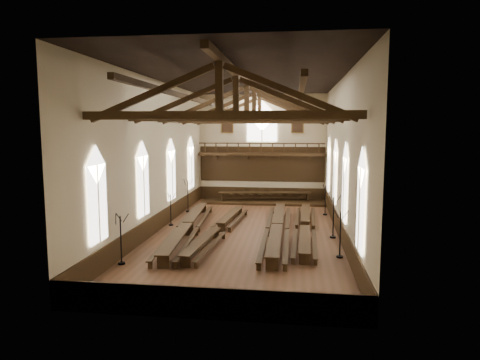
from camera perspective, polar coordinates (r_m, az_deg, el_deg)
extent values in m
plane|color=brown|center=(28.45, 0.87, -7.02)|extent=(26.00, 26.00, 0.00)
plane|color=#C1B292|center=(40.59, 2.94, 4.33)|extent=(12.00, 0.00, 12.00)
plane|color=#C1B292|center=(14.88, -4.71, -0.34)|extent=(12.00, 0.00, 12.00)
plane|color=#C1B292|center=(28.95, -11.02, 3.13)|extent=(0.00, 26.00, 26.00)
plane|color=#C1B292|center=(27.65, 13.36, 2.89)|extent=(0.00, 26.00, 26.00)
plane|color=black|center=(27.77, 0.91, 13.43)|extent=(26.00, 26.00, 0.00)
cube|color=#30200E|center=(40.99, 2.90, -1.83)|extent=(11.90, 0.08, 1.20)
cube|color=#30200E|center=(16.08, -4.52, -16.07)|extent=(11.90, 0.08, 1.20)
cube|color=#30200E|center=(29.56, -10.74, -5.41)|extent=(0.08, 25.90, 1.20)
cube|color=#30200E|center=(28.29, 13.02, -6.03)|extent=(0.08, 25.90, 1.20)
cube|color=white|center=(20.80, -18.44, -3.03)|extent=(0.05, 1.80, 3.60)
cube|color=white|center=(20.57, -18.63, 1.91)|extent=(0.05, 1.80, 1.80)
cylinder|color=#C1B292|center=(20.78, -18.34, -3.04)|extent=(0.08, 0.08, 3.60)
cube|color=white|center=(26.26, -12.77, -0.81)|extent=(0.05, 1.80, 3.60)
cube|color=white|center=(26.08, -12.88, 3.11)|extent=(0.05, 1.80, 1.80)
cylinder|color=#C1B292|center=(26.25, -12.69, -0.82)|extent=(0.08, 0.08, 3.60)
cube|color=white|center=(31.92, -9.09, 0.64)|extent=(0.05, 1.80, 3.60)
cube|color=white|center=(31.77, -9.16, 3.86)|extent=(0.05, 1.80, 1.80)
cylinder|color=#C1B292|center=(31.91, -9.02, 0.64)|extent=(0.08, 0.08, 3.60)
cube|color=white|center=(37.68, -6.53, 1.65)|extent=(0.05, 1.80, 3.60)
cube|color=white|center=(37.56, -6.57, 4.38)|extent=(0.05, 1.80, 1.80)
cylinder|color=#C1B292|center=(37.67, -6.47, 1.64)|extent=(0.08, 0.08, 3.60)
cube|color=white|center=(18.97, 15.75, -3.88)|extent=(0.05, 1.80, 3.60)
cube|color=white|center=(18.72, 15.93, 1.54)|extent=(0.05, 1.80, 1.80)
cylinder|color=#C1B292|center=(18.96, 15.63, -3.88)|extent=(0.08, 0.08, 3.60)
cube|color=white|center=(24.84, 13.74, -1.28)|extent=(0.05, 1.80, 3.60)
cube|color=white|center=(24.65, 13.86, 2.86)|extent=(0.05, 1.80, 1.80)
cylinder|color=#C1B292|center=(24.83, 13.65, -1.28)|extent=(0.08, 0.08, 3.60)
cube|color=white|center=(30.76, 12.51, 0.32)|extent=(0.05, 1.80, 3.60)
cube|color=white|center=(30.61, 12.60, 3.67)|extent=(0.05, 1.80, 1.80)
cylinder|color=#C1B292|center=(30.76, 12.43, 0.32)|extent=(0.08, 0.08, 3.60)
cube|color=white|center=(36.70, 11.67, 1.40)|extent=(0.05, 1.80, 3.60)
cube|color=white|center=(36.58, 11.74, 4.21)|extent=(0.05, 1.80, 1.80)
cylinder|color=#C1B292|center=(36.70, 11.61, 1.40)|extent=(0.08, 0.08, 3.60)
cube|color=white|center=(40.45, 2.95, 6.87)|extent=(2.80, 0.05, 2.40)
cube|color=white|center=(40.46, 2.96, 8.57)|extent=(2.80, 0.05, 2.80)
cylinder|color=#C1B292|center=(40.41, 2.94, 6.87)|extent=(0.10, 0.10, 2.40)
cube|color=#362611|center=(39.98, 2.87, 3.43)|extent=(11.80, 1.20, 0.20)
cube|color=#30200E|center=(40.63, 2.92, 2.14)|extent=(11.80, 0.10, 3.30)
cube|color=#362611|center=(39.39, 2.81, 4.90)|extent=(11.60, 0.12, 0.10)
cube|color=#362611|center=(39.43, 2.81, 3.60)|extent=(11.60, 0.12, 0.10)
cube|color=#362611|center=(40.98, -3.39, 3.16)|extent=(0.35, 0.40, 0.50)
cube|color=#362611|center=(40.53, 0.79, 3.13)|extent=(0.35, 0.40, 0.50)
cube|color=#362611|center=(40.30, 5.04, 3.08)|extent=(0.35, 0.40, 0.50)
cube|color=#362611|center=(40.30, 9.31, 3.02)|extent=(0.35, 0.40, 0.50)
cube|color=brown|center=(40.84, -1.71, 7.30)|extent=(1.15, 0.06, 1.45)
cube|color=black|center=(40.80, -1.72, 7.30)|extent=(0.95, 0.04, 1.25)
cube|color=brown|center=(40.34, 7.67, 7.24)|extent=(1.15, 0.06, 1.45)
cube|color=black|center=(40.30, 7.67, 7.24)|extent=(0.95, 0.04, 1.25)
cube|color=#362611|center=(17.71, -2.76, 8.63)|extent=(11.70, 0.35, 0.35)
cube|color=#362611|center=(17.79, -2.78, 12.82)|extent=(0.30, 0.30, 2.40)
cube|color=#362611|center=(18.47, -11.78, 11.22)|extent=(5.44, 0.26, 2.40)
cube|color=#362611|center=(17.49, 6.75, 11.57)|extent=(5.44, 0.26, 2.40)
cube|color=#362611|center=(22.64, -0.53, 8.29)|extent=(11.70, 0.35, 0.35)
cube|color=#362611|center=(22.71, -0.53, 11.57)|extent=(0.30, 0.30, 2.40)
cube|color=#362611|center=(23.25, -7.70, 10.41)|extent=(5.44, 0.26, 2.40)
cube|color=#362611|center=(22.47, 6.89, 10.54)|extent=(5.44, 0.26, 2.40)
cube|color=#362611|center=(27.61, 0.90, 8.06)|extent=(11.70, 0.35, 0.35)
cube|color=#362611|center=(27.66, 0.90, 10.75)|extent=(0.30, 0.30, 2.40)
cube|color=#362611|center=(28.10, -5.03, 9.85)|extent=(5.44, 0.26, 2.40)
cube|color=#362611|center=(27.46, 6.97, 9.89)|extent=(5.44, 0.26, 2.40)
cube|color=#362611|center=(32.58, 1.89, 7.90)|extent=(11.70, 0.35, 0.35)
cube|color=#362611|center=(32.62, 1.90, 10.18)|extent=(0.30, 0.30, 2.40)
cube|color=#362611|center=(33.00, -3.16, 9.44)|extent=(5.44, 0.26, 2.40)
cube|color=#362611|center=(32.46, 7.03, 9.44)|extent=(5.44, 0.26, 2.40)
cube|color=#362611|center=(37.56, 2.61, 7.78)|extent=(11.70, 0.35, 0.35)
cube|color=#362611|center=(37.60, 2.62, 9.76)|extent=(0.30, 0.30, 2.40)
cube|color=#362611|center=(37.93, -1.78, 9.13)|extent=(5.44, 0.26, 2.40)
cube|color=#362611|center=(37.46, 7.07, 9.11)|extent=(5.44, 0.26, 2.40)
cube|color=#362611|center=(28.23, -6.01, 10.64)|extent=(0.25, 25.70, 0.25)
cube|color=#362611|center=(27.49, 8.00, 10.71)|extent=(0.25, 25.70, 0.25)
cube|color=#362611|center=(27.74, 0.91, 12.81)|extent=(0.30, 25.70, 0.30)
cube|color=#362611|center=(24.71, -9.20, -7.53)|extent=(1.27, 7.22, 0.08)
cube|color=#362611|center=(21.86, -11.62, -10.58)|extent=(0.62, 0.13, 0.69)
cube|color=#362611|center=(27.83, -7.29, -6.66)|extent=(0.62, 0.13, 0.69)
cube|color=#362611|center=(24.84, -9.18, -8.59)|extent=(0.57, 6.35, 0.08)
cube|color=#362611|center=(24.93, -10.63, -8.14)|extent=(0.84, 7.19, 0.06)
cube|color=#362611|center=(22.02, -13.28, -10.88)|extent=(0.23, 0.09, 0.40)
cube|color=#362611|center=(28.03, -8.55, -6.89)|extent=(0.23, 0.09, 0.40)
cube|color=#362611|center=(24.67, -7.73, -8.25)|extent=(0.84, 7.19, 0.06)
cube|color=#362611|center=(21.71, -10.00, -11.06)|extent=(0.23, 0.09, 0.40)
cube|color=#362611|center=(27.81, -5.96, -6.96)|extent=(0.23, 0.09, 0.40)
cube|color=#362611|center=(31.70, -5.41, -4.24)|extent=(1.27, 7.22, 0.08)
cube|color=#362611|center=(28.71, -6.82, -6.23)|extent=(0.62, 0.13, 0.69)
cube|color=#362611|center=(34.87, -4.23, -3.83)|extent=(0.62, 0.13, 0.69)
cube|color=#362611|center=(31.79, -5.40, -5.07)|extent=(0.57, 6.35, 0.08)
cube|color=#362611|center=(31.85, -6.54, -4.74)|extent=(0.84, 7.19, 0.06)
cube|color=#362611|center=(28.80, -8.10, -6.50)|extent=(0.23, 0.09, 0.40)
cube|color=#362611|center=(35.03, -5.25, -4.03)|extent=(0.23, 0.09, 0.40)
cube|color=#362611|center=(31.67, -4.26, -4.78)|extent=(0.84, 7.19, 0.06)
cube|color=#362611|center=(28.59, -5.57, -6.57)|extent=(0.23, 0.09, 0.40)
cube|color=#362611|center=(34.88, -3.17, -4.07)|extent=(0.23, 0.09, 0.40)
cube|color=#362611|center=(24.13, -4.45, -8.05)|extent=(1.09, 6.29, 0.07)
cube|color=#362611|center=(21.59, -5.98, -10.82)|extent=(0.54, 0.11, 0.60)
cube|color=#362611|center=(26.89, -3.21, -7.20)|extent=(0.54, 0.11, 0.60)
cube|color=#362611|center=(24.24, -4.44, -8.99)|extent=(0.48, 5.54, 0.07)
cube|color=#362611|center=(24.35, -5.71, -8.55)|extent=(0.71, 6.27, 0.05)
cube|color=#362611|center=(21.75, -7.43, -11.05)|extent=(0.20, 0.08, 0.35)
cube|color=#362611|center=(27.11, -4.33, -7.36)|extent=(0.20, 0.08, 0.35)
cube|color=#362611|center=(24.06, -3.15, -8.72)|extent=(0.71, 6.27, 0.05)
cube|color=#362611|center=(21.43, -4.56, -11.29)|extent=(0.20, 0.08, 0.35)
cube|color=#362611|center=(26.84, -2.03, -7.50)|extent=(0.20, 0.08, 0.35)
cube|color=#362611|center=(31.22, -1.68, -4.56)|extent=(1.09, 6.29, 0.07)
cube|color=#362611|center=(28.58, -2.56, -6.34)|extent=(0.54, 0.11, 0.60)
cube|color=#362611|center=(34.02, -0.94, -4.17)|extent=(0.54, 0.11, 0.60)
cube|color=#362611|center=(31.31, -1.68, -5.30)|extent=(0.48, 5.54, 0.07)
cube|color=#362611|center=(31.40, -2.67, -4.98)|extent=(0.71, 6.27, 0.05)
cube|color=#362611|center=(28.70, -3.66, -6.55)|extent=(0.20, 0.08, 0.35)
cube|color=#362611|center=(34.21, -1.84, -4.32)|extent=(0.20, 0.08, 0.35)
cube|color=#362611|center=(31.15, -0.68, -5.07)|extent=(0.71, 6.27, 0.05)
cube|color=#362611|center=(28.44, -1.49, -6.66)|extent=(0.20, 0.08, 0.35)
cube|color=#362611|center=(33.97, -0.01, -4.40)|extent=(0.20, 0.08, 0.35)
cube|color=#362611|center=(24.12, 4.63, -7.83)|extent=(0.74, 7.17, 0.08)
cube|color=#362611|center=(21.14, 4.20, -11.07)|extent=(0.61, 0.08, 0.69)
cube|color=#362611|center=(27.34, 4.94, -6.88)|extent=(0.61, 0.08, 0.69)
cube|color=#362611|center=(24.25, 4.62, -8.91)|extent=(0.11, 6.35, 0.08)
cube|color=#362611|center=(24.23, 3.10, -8.48)|extent=(0.31, 7.17, 0.06)
cube|color=#362611|center=(21.17, 2.43, -11.44)|extent=(0.23, 0.07, 0.40)
cube|color=#362611|center=(27.45, 3.61, -7.12)|extent=(0.23, 0.07, 0.40)
cube|color=#362611|center=(24.18, 6.14, -8.54)|extent=(0.31, 7.17, 0.06)
cube|color=#362611|center=(21.11, 5.94, -11.52)|extent=(0.23, 0.07, 0.40)
cube|color=#362611|center=(27.41, 6.28, -7.17)|extent=(0.23, 0.07, 0.40)
cube|color=#362611|center=(31.33, 5.27, -4.37)|extent=(0.74, 7.17, 0.08)
cube|color=#362611|center=(28.26, 5.02, -6.42)|extent=(0.61, 0.08, 0.69)
cube|color=#362611|center=(34.56, 5.45, -3.95)|extent=(0.61, 0.08, 0.69)
cube|color=#362611|center=(31.42, 5.26, -5.22)|extent=(0.11, 6.35, 0.08)
cube|color=#362611|center=(31.41, 4.10, -4.88)|extent=(0.31, 7.17, 0.06)
cube|color=#362611|center=(28.27, 3.72, -6.70)|extent=(0.23, 0.07, 0.40)
cube|color=#362611|center=(34.66, 4.40, -4.15)|extent=(0.23, 0.07, 0.40)
cube|color=#362611|center=(31.37, 6.42, -4.93)|extent=(0.31, 7.17, 0.06)
cube|color=#362611|center=(28.23, 6.31, -6.75)|extent=(0.23, 0.07, 0.40)
cube|color=#362611|center=(34.63, 6.51, -4.18)|extent=(0.23, 0.07, 0.40)
cube|color=#362611|center=(24.84, 8.91, -7.66)|extent=(0.82, 6.35, 0.07)
cube|color=#362611|center=(22.19, 9.10, -10.37)|extent=(0.54, 0.09, 0.61)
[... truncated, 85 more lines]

